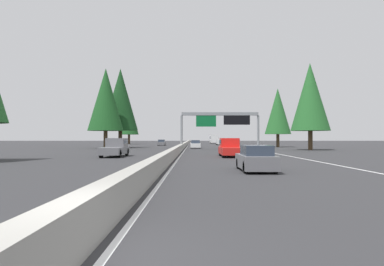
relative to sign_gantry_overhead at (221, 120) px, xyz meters
name	(u,v)px	position (x,y,z in m)	size (l,w,h in m)	color
ground_plane	(185,148)	(10.19, 6.04, -4.77)	(320.00, 320.00, 0.00)	#2D2D30
median_barrier	(186,144)	(30.19, 6.34, -4.32)	(180.00, 0.56, 0.90)	#9E9B93
shoulder_stripe_right	(239,146)	(20.19, -5.48, -4.77)	(160.00, 0.16, 0.01)	silver
shoulder_stripe_median	(187,146)	(20.19, 5.79, -4.77)	(160.00, 0.16, 0.01)	silver
sign_gantry_overhead	(221,120)	(0.00, 0.00, 0.00)	(0.50, 12.68, 6.00)	gray
sedan_far_left	(256,159)	(-35.50, 0.83, -4.09)	(4.40, 1.80, 1.47)	slate
pickup_distant_a	(230,147)	(-20.36, 0.71, -3.86)	(5.60, 2.00, 1.86)	red
sedan_near_right	(195,144)	(7.65, 4.05, -4.09)	(4.40, 1.80, 1.47)	white
minivan_far_right	(220,141)	(37.61, -2.73, -3.82)	(5.00, 1.95, 1.69)	white
bus_mid_right	(214,138)	(67.63, -2.79, -3.06)	(11.50, 2.55, 3.10)	white
oncoming_near	(162,143)	(30.40, 12.35, -4.09)	(4.40, 1.80, 1.47)	slate
oncoming_far	(115,147)	(-20.39, 12.32, -3.86)	(5.60, 2.00, 1.86)	slate
conifer_right_near	(310,97)	(-1.14, -13.95, 3.57)	(6.04, 6.04, 13.72)	#4C3823
conifer_right_mid	(278,111)	(16.14, -13.08, 2.64)	(5.37, 5.37, 12.20)	#4C3823
conifer_left_near	(106,100)	(6.49, 20.23, 4.02)	(6.36, 6.36, 14.45)	#4C3823
conifer_left_mid	(120,99)	(11.59, 18.67, 4.61)	(6.78, 6.78, 15.42)	#4C3823
conifer_left_far	(129,118)	(50.37, 24.28, 3.34)	(5.87, 5.87, 13.35)	#4C3823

